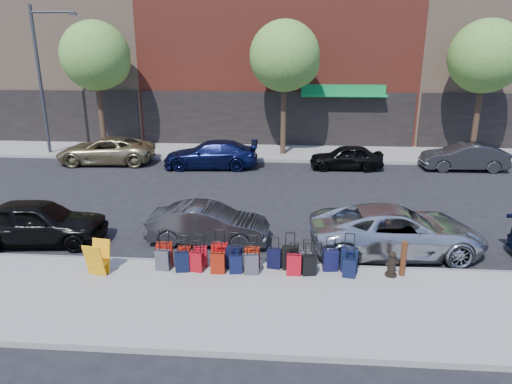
# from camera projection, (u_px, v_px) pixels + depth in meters

# --- Properties ---
(ground) EXTENTS (120.00, 120.00, 0.00)m
(ground) POSITION_uv_depth(u_px,v_px,m) (265.00, 213.00, 17.24)
(ground) COLOR black
(ground) RESTS_ON ground
(sidewalk_near) EXTENTS (60.00, 4.00, 0.15)m
(sidewalk_near) POSITION_uv_depth(u_px,v_px,m) (249.00, 303.00, 11.04)
(sidewalk_near) COLOR gray
(sidewalk_near) RESTS_ON ground
(sidewalk_far) EXTENTS (60.00, 4.00, 0.15)m
(sidewalk_far) POSITION_uv_depth(u_px,v_px,m) (274.00, 153.00, 26.71)
(sidewalk_far) COLOR gray
(sidewalk_far) RESTS_ON ground
(curb_near) EXTENTS (60.00, 0.08, 0.15)m
(curb_near) POSITION_uv_depth(u_px,v_px,m) (256.00, 265.00, 12.96)
(curb_near) COLOR gray
(curb_near) RESTS_ON ground
(curb_far) EXTENTS (60.00, 0.08, 0.15)m
(curb_far) POSITION_uv_depth(u_px,v_px,m) (273.00, 161.00, 24.80)
(curb_far) COLOR gray
(curb_far) RESTS_ON ground
(building_left) EXTENTS (15.00, 12.12, 16.00)m
(building_left) POSITION_uv_depth(u_px,v_px,m) (59.00, 18.00, 33.05)
(building_left) COLOR #8F7258
(building_left) RESTS_ON ground
(tree_left) EXTENTS (3.80, 3.80, 7.27)m
(tree_left) POSITION_uv_depth(u_px,v_px,m) (98.00, 58.00, 25.33)
(tree_left) COLOR black
(tree_left) RESTS_ON sidewalk_far
(tree_center) EXTENTS (3.80, 3.80, 7.27)m
(tree_center) POSITION_uv_depth(u_px,v_px,m) (287.00, 58.00, 24.57)
(tree_center) COLOR black
(tree_center) RESTS_ON sidewalk_far
(tree_right) EXTENTS (3.80, 3.80, 7.27)m
(tree_right) POSITION_uv_depth(u_px,v_px,m) (488.00, 58.00, 23.82)
(tree_right) COLOR black
(tree_right) RESTS_ON sidewalk_far
(streetlight) EXTENTS (2.59, 0.18, 8.00)m
(streetlight) POSITION_uv_depth(u_px,v_px,m) (43.00, 72.00, 25.10)
(streetlight) COLOR #333338
(streetlight) RESTS_ON sidewalk_far
(suitcase_front_0) EXTENTS (0.47, 0.31, 1.06)m
(suitcase_front_0) POSITION_uv_depth(u_px,v_px,m) (165.00, 254.00, 12.70)
(suitcase_front_0) COLOR #9D140A
(suitcase_front_0) RESTS_ON sidewalk_near
(suitcase_front_1) EXTENTS (0.37, 0.21, 0.87)m
(suitcase_front_1) POSITION_uv_depth(u_px,v_px,m) (185.00, 256.00, 12.73)
(suitcase_front_1) COLOR #951509
(suitcase_front_1) RESTS_ON sidewalk_near
(suitcase_front_2) EXTENTS (0.41, 0.26, 0.92)m
(suitcase_front_2) POSITION_uv_depth(u_px,v_px,m) (200.00, 257.00, 12.65)
(suitcase_front_2) COLOR #A80A17
(suitcase_front_2) RESTS_ON sidewalk_near
(suitcase_front_3) EXTENTS (0.44, 0.25, 1.06)m
(suitcase_front_3) POSITION_uv_depth(u_px,v_px,m) (220.00, 255.00, 12.65)
(suitcase_front_3) COLOR #B40B0B
(suitcase_front_3) RESTS_ON sidewalk_near
(suitcase_front_4) EXTENTS (0.45, 0.27, 1.04)m
(suitcase_front_4) POSITION_uv_depth(u_px,v_px,m) (234.00, 257.00, 12.53)
(suitcase_front_4) COLOR black
(suitcase_front_4) RESTS_ON sidewalk_near
(suitcase_front_5) EXTENTS (0.41, 0.25, 0.94)m
(suitcase_front_5) POSITION_uv_depth(u_px,v_px,m) (252.00, 257.00, 12.58)
(suitcase_front_5) COLOR #9E1B0A
(suitcase_front_5) RESTS_ON sidewalk_near
(suitcase_front_6) EXTENTS (0.40, 0.26, 0.91)m
(suitcase_front_6) POSITION_uv_depth(u_px,v_px,m) (274.00, 258.00, 12.55)
(suitcase_front_6) COLOR black
(suitcase_front_6) RESTS_ON sidewalk_near
(suitcase_front_7) EXTENTS (0.46, 0.28, 1.05)m
(suitcase_front_7) POSITION_uv_depth(u_px,v_px,m) (290.00, 258.00, 12.49)
(suitcase_front_7) COLOR black
(suitcase_front_7) RESTS_ON sidewalk_near
(suitcase_front_8) EXTENTS (0.40, 0.27, 0.90)m
(suitcase_front_8) POSITION_uv_depth(u_px,v_px,m) (307.00, 260.00, 12.43)
(suitcase_front_8) COLOR #38393D
(suitcase_front_8) RESTS_ON sidewalk_near
(suitcase_front_9) EXTENTS (0.42, 0.26, 0.97)m
(suitcase_front_9) POSITION_uv_depth(u_px,v_px,m) (330.00, 260.00, 12.40)
(suitcase_front_9) COLOR black
(suitcase_front_9) RESTS_ON sidewalk_near
(suitcase_front_10) EXTENTS (0.46, 0.26, 1.08)m
(suitcase_front_10) POSITION_uv_depth(u_px,v_px,m) (349.00, 259.00, 12.37)
(suitcase_front_10) COLOR black
(suitcase_front_10) RESTS_ON sidewalk_near
(suitcase_back_0) EXTENTS (0.40, 0.26, 0.91)m
(suitcase_back_0) POSITION_uv_depth(u_px,v_px,m) (163.00, 260.00, 12.45)
(suitcase_back_0) COLOR #3D3C42
(suitcase_back_0) RESTS_ON sidewalk_near
(suitcase_back_1) EXTENTS (0.41, 0.28, 0.90)m
(suitcase_back_1) POSITION_uv_depth(u_px,v_px,m) (182.00, 262.00, 12.36)
(suitcase_back_1) COLOR black
(suitcase_back_1) RESTS_ON sidewalk_near
(suitcase_back_2) EXTENTS (0.40, 0.27, 0.88)m
(suitcase_back_2) POSITION_uv_depth(u_px,v_px,m) (196.00, 262.00, 12.37)
(suitcase_back_2) COLOR #9F0A13
(suitcase_back_2) RESTS_ON sidewalk_near
(suitcase_back_3) EXTENTS (0.38, 0.22, 0.91)m
(suitcase_back_3) POSITION_uv_depth(u_px,v_px,m) (218.00, 263.00, 12.27)
(suitcase_back_3) COLOR maroon
(suitcase_back_3) RESTS_ON sidewalk_near
(suitcase_back_4) EXTENTS (0.36, 0.24, 0.81)m
(suitcase_back_4) POSITION_uv_depth(u_px,v_px,m) (236.00, 264.00, 12.27)
(suitcase_back_4) COLOR black
(suitcase_back_4) RESTS_ON sidewalk_near
(suitcase_back_5) EXTENTS (0.40, 0.26, 0.89)m
(suitcase_back_5) POSITION_uv_depth(u_px,v_px,m) (251.00, 264.00, 12.22)
(suitcase_back_5) COLOR #3E3E43
(suitcase_back_5) RESTS_ON sidewalk_near
(suitcase_back_7) EXTENTS (0.38, 0.22, 0.91)m
(suitcase_back_7) POSITION_uv_depth(u_px,v_px,m) (294.00, 265.00, 12.17)
(suitcase_back_7) COLOR #A70A19
(suitcase_back_7) RESTS_ON sidewalk_near
(suitcase_back_8) EXTENTS (0.41, 0.28, 0.89)m
(suitcase_back_8) POSITION_uv_depth(u_px,v_px,m) (309.00, 265.00, 12.17)
(suitcase_back_8) COLOR black
(suitcase_back_8) RESTS_ON sidewalk_near
(suitcase_back_10) EXTENTS (0.38, 0.26, 0.82)m
(suitcase_back_10) POSITION_uv_depth(u_px,v_px,m) (349.00, 268.00, 12.05)
(suitcase_back_10) COLOR black
(suitcase_back_10) RESTS_ON sidewalk_near
(fire_hydrant) EXTENTS (0.36, 0.32, 0.70)m
(fire_hydrant) POSITION_uv_depth(u_px,v_px,m) (392.00, 264.00, 12.10)
(fire_hydrant) COLOR black
(fire_hydrant) RESTS_ON sidewalk_near
(bollard) EXTENTS (0.18, 0.18, 0.96)m
(bollard) POSITION_uv_depth(u_px,v_px,m) (403.00, 258.00, 12.08)
(bollard) COLOR #38190C
(bollard) RESTS_ON sidewalk_near
(display_rack) EXTENTS (0.59, 0.64, 0.92)m
(display_rack) POSITION_uv_depth(u_px,v_px,m) (98.00, 259.00, 12.16)
(display_rack) COLOR #EF9F0D
(display_rack) RESTS_ON sidewalk_near
(car_near_0) EXTENTS (4.38, 2.11, 1.44)m
(car_near_0) POSITION_uv_depth(u_px,v_px,m) (37.00, 222.00, 14.37)
(car_near_0) COLOR black
(car_near_0) RESTS_ON ground
(car_near_1) EXTENTS (3.85, 1.45, 1.26)m
(car_near_1) POSITION_uv_depth(u_px,v_px,m) (208.00, 224.00, 14.44)
(car_near_1) COLOR #343436
(car_near_1) RESTS_ON ground
(car_near_2) EXTENTS (5.34, 2.79, 1.43)m
(car_near_2) POSITION_uv_depth(u_px,v_px,m) (396.00, 230.00, 13.72)
(car_near_2) COLOR #B8BBBF
(car_near_2) RESTS_ON ground
(car_far_0) EXTENTS (5.22, 2.67, 1.41)m
(car_far_0) POSITION_uv_depth(u_px,v_px,m) (106.00, 150.00, 24.38)
(car_far_0) COLOR #9C8E60
(car_far_0) RESTS_ON ground
(car_far_1) EXTENTS (4.94, 2.24, 1.40)m
(car_far_1) POSITION_uv_depth(u_px,v_px,m) (211.00, 154.00, 23.48)
(car_far_1) COLOR #0D133B
(car_far_1) RESTS_ON ground
(car_far_2) EXTENTS (3.68, 1.52, 1.25)m
(car_far_2) POSITION_uv_depth(u_px,v_px,m) (346.00, 157.00, 23.24)
(car_far_2) COLOR black
(car_far_2) RESTS_ON ground
(car_far_3) EXTENTS (4.17, 1.51, 1.37)m
(car_far_3) POSITION_uv_depth(u_px,v_px,m) (464.00, 157.00, 23.05)
(car_far_3) COLOR #313234
(car_far_3) RESTS_ON ground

